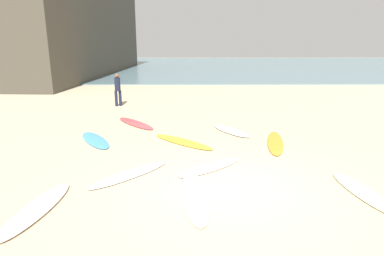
# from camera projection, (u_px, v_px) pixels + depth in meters

# --- Properties ---
(ground_plane) EXTENTS (120.00, 120.00, 0.00)m
(ground_plane) POSITION_uv_depth(u_px,v_px,m) (229.00, 189.00, 7.18)
(ground_plane) COLOR #C6B28E
(ocean_water) EXTENTS (120.00, 40.00, 0.08)m
(ocean_water) POSITION_uv_depth(u_px,v_px,m) (195.00, 65.00, 43.60)
(ocean_water) COLOR slate
(ocean_water) RESTS_ON ground_plane
(surfboard_0) EXTENTS (0.83, 2.35, 0.09)m
(surfboard_0) POSITION_uv_depth(u_px,v_px,m) (37.00, 208.00, 6.27)
(surfboard_0) COLOR silver
(surfboard_0) RESTS_ON ground_plane
(surfboard_1) EXTENTS (1.92, 2.01, 0.07)m
(surfboard_1) POSITION_uv_depth(u_px,v_px,m) (130.00, 174.00, 7.90)
(surfboard_1) COLOR white
(surfboard_1) RESTS_ON ground_plane
(surfboard_2) EXTENTS (1.90, 1.68, 0.07)m
(surfboard_2) POSITION_uv_depth(u_px,v_px,m) (210.00, 167.00, 8.36)
(surfboard_2) COLOR silver
(surfboard_2) RESTS_ON ground_plane
(surfboard_3) EXTENTS (2.14, 2.04, 0.07)m
(surfboard_3) POSITION_uv_depth(u_px,v_px,m) (183.00, 142.00, 10.46)
(surfboard_3) COLOR yellow
(surfboard_3) RESTS_ON ground_plane
(surfboard_4) EXTENTS (1.92, 2.25, 0.08)m
(surfboard_4) POSITION_uv_depth(u_px,v_px,m) (136.00, 123.00, 12.80)
(surfboard_4) COLOR #E35157
(surfboard_4) RESTS_ON ground_plane
(surfboard_5) EXTENTS (1.04, 2.63, 0.06)m
(surfboard_5) POSITION_uv_depth(u_px,v_px,m) (275.00, 142.00, 10.38)
(surfboard_5) COLOR orange
(surfboard_5) RESTS_ON ground_plane
(surfboard_6) EXTENTS (1.66, 2.20, 0.06)m
(surfboard_6) POSITION_uv_depth(u_px,v_px,m) (95.00, 140.00, 10.66)
(surfboard_6) COLOR #4C9BDE
(surfboard_6) RESTS_ON ground_plane
(surfboard_7) EXTENTS (0.79, 2.23, 0.06)m
(surfboard_7) POSITION_uv_depth(u_px,v_px,m) (364.00, 192.00, 6.96)
(surfboard_7) COLOR #EDEFBD
(surfboard_7) RESTS_ON ground_plane
(surfboard_8) EXTENTS (1.48, 1.98, 0.09)m
(surfboard_8) POSITION_uv_depth(u_px,v_px,m) (231.00, 131.00, 11.72)
(surfboard_8) COLOR silver
(surfboard_8) RESTS_ON ground_plane
(surfboard_9) EXTENTS (0.69, 2.55, 0.07)m
(surfboard_9) POSITION_uv_depth(u_px,v_px,m) (195.00, 195.00, 6.81)
(surfboard_9) COLOR white
(surfboard_9) RESTS_ON ground_plane
(beachgoer_near) EXTENTS (0.36, 0.36, 1.62)m
(beachgoer_near) POSITION_uv_depth(u_px,v_px,m) (118.00, 88.00, 16.22)
(beachgoer_near) COLOR #191E33
(beachgoer_near) RESTS_ON ground_plane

